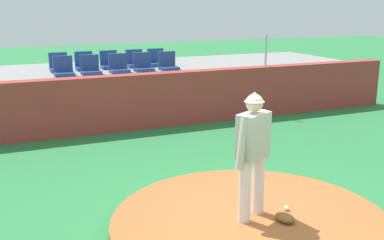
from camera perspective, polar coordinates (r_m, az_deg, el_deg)
name	(u,v)px	position (r m, az deg, el deg)	size (l,w,h in m)	color
ground_plane	(251,232)	(6.58, 7.21, -13.50)	(60.00, 60.00, 0.00)	#2B793F
pitchers_mound	(251,225)	(6.53, 7.24, -12.69)	(3.81, 3.81, 0.21)	#A75F30
pitcher	(253,146)	(6.17, 7.47, -3.21)	(0.69, 0.44, 1.73)	white
baseball	(287,208)	(6.77, 11.51, -10.53)	(0.07, 0.07, 0.07)	white
fielding_glove	(285,218)	(6.45, 11.31, -11.66)	(0.30, 0.20, 0.11)	brown
brick_barrier	(131,102)	(11.50, -7.46, 2.19)	(15.39, 0.40, 1.36)	#A43732
fence_post_right	(266,51)	(12.87, 9.04, 8.39)	(0.06, 0.06, 0.85)	silver
bleacher_platform	(109,89)	(13.70, -10.08, 3.77)	(14.68, 3.30, 1.25)	gray
stadium_chair_0	(64,70)	(12.22, -15.44, 5.93)	(0.48, 0.44, 0.50)	navy
stadium_chair_1	(90,68)	(12.33, -12.33, 6.19)	(0.48, 0.44, 0.50)	navy
stadium_chair_2	(119,67)	(12.51, -8.95, 6.45)	(0.48, 0.44, 0.50)	navy
stadium_chair_3	(143,66)	(12.69, -6.00, 6.65)	(0.48, 0.44, 0.50)	navy
stadium_chair_4	(168,64)	(12.89, -2.95, 6.83)	(0.48, 0.44, 0.50)	navy
stadium_chair_5	(59,66)	(13.11, -15.99, 6.43)	(0.48, 0.44, 0.50)	navy
stadium_chair_6	(85,64)	(13.22, -13.02, 6.67)	(0.48, 0.44, 0.50)	navy
stadium_chair_7	(109,63)	(13.38, -10.08, 6.90)	(0.48, 0.44, 0.50)	navy
stadium_chair_8	(135,62)	(13.56, -6.99, 7.10)	(0.48, 0.44, 0.50)	navy
stadium_chair_9	(157,61)	(13.77, -4.36, 7.27)	(0.48, 0.44, 0.50)	navy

